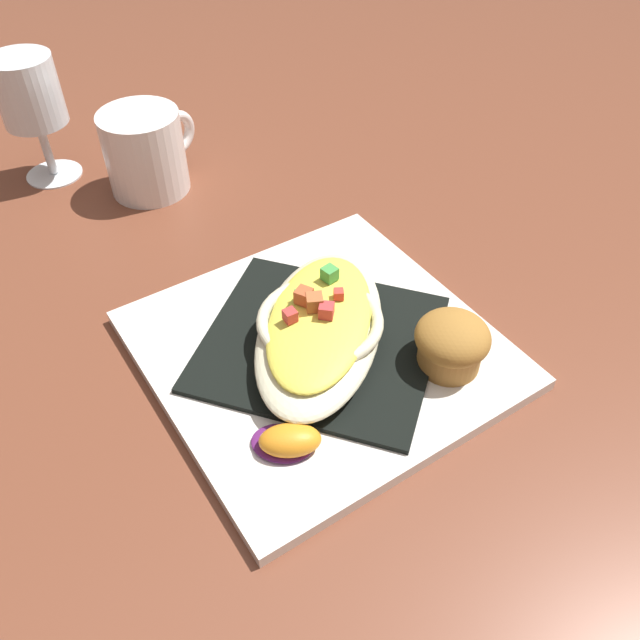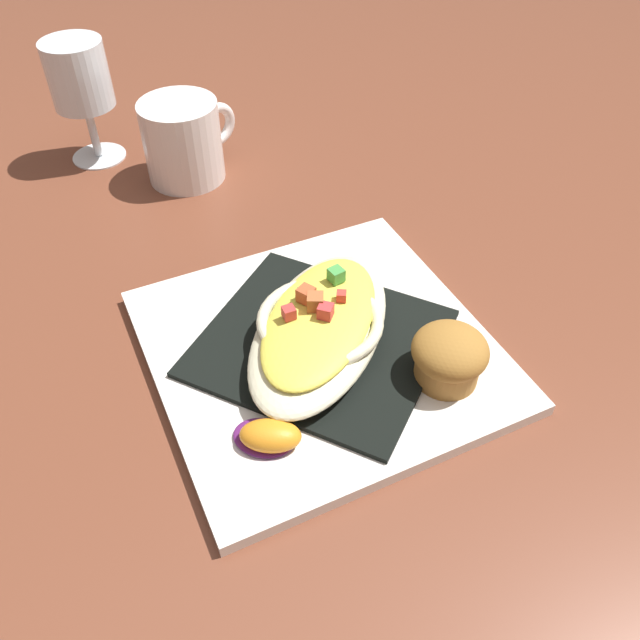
{
  "view_description": "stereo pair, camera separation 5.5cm",
  "coord_description": "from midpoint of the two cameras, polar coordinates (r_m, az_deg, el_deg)",
  "views": [
    {
      "loc": [
        0.29,
        0.27,
        0.43
      ],
      "look_at": [
        0.0,
        0.0,
        0.04
      ],
      "focal_mm": 36.82,
      "sensor_mm": 36.0,
      "label": 1
    },
    {
      "loc": [
        0.25,
        0.31,
        0.43
      ],
      "look_at": [
        0.0,
        0.0,
        0.04
      ],
      "focal_mm": 36.82,
      "sensor_mm": 36.0,
      "label": 2
    }
  ],
  "objects": [
    {
      "name": "coffee_mug",
      "position": [
        0.8,
        -9.73,
        14.68
      ],
      "size": [
        0.12,
        0.09,
        0.09
      ],
      "color": "white",
      "rests_on": "ground_plane"
    },
    {
      "name": "gratin_dish",
      "position": [
        0.56,
        2.83,
        -0.59
      ],
      "size": [
        0.23,
        0.19,
        0.05
      ],
      "color": "beige",
      "rests_on": "folded_napkin"
    },
    {
      "name": "folded_napkin",
      "position": [
        0.57,
        2.76,
        -2.1
      ],
      "size": [
        0.24,
        0.25,
        0.01
      ],
      "primitive_type": "cube",
      "rotation": [
        0.0,
        0.0,
        0.43
      ],
      "color": "black",
      "rests_on": "square_plate"
    },
    {
      "name": "muffin",
      "position": [
        0.55,
        14.03,
        -3.2
      ],
      "size": [
        0.06,
        0.06,
        0.05
      ],
      "color": "#A66F32",
      "rests_on": "square_plate"
    },
    {
      "name": "square_plate",
      "position": [
        0.58,
        2.73,
        -2.69
      ],
      "size": [
        0.34,
        0.34,
        0.01
      ],
      "primitive_type": "cube",
      "rotation": [
        0.0,
        0.0,
        -0.25
      ],
      "color": "white",
      "rests_on": "ground_plane"
    },
    {
      "name": "orange_garnish",
      "position": [
        0.5,
        -1.31,
        -10.24
      ],
      "size": [
        0.06,
        0.06,
        0.02
      ],
      "color": "#5D1E61",
      "rests_on": "square_plate"
    },
    {
      "name": "ground_plane",
      "position": [
        0.58,
        2.71,
        -3.1
      ],
      "size": [
        2.6,
        2.6,
        0.0
      ],
      "primitive_type": "plane",
      "color": "brown"
    },
    {
      "name": "stemmed_glass",
      "position": [
        0.84,
        -18.59,
        18.89
      ],
      "size": [
        0.07,
        0.07,
        0.14
      ],
      "color": "white",
      "rests_on": "ground_plane"
    }
  ]
}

